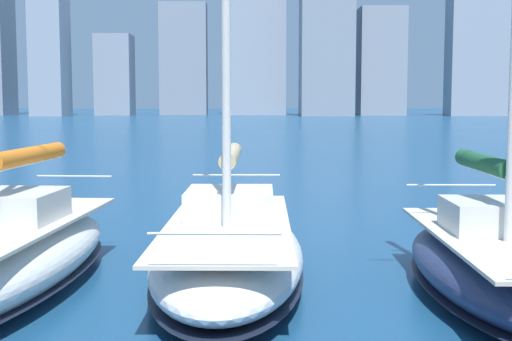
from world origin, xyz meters
name	(u,v)px	position (x,y,z in m)	size (l,w,h in m)	color
city_skyline	(227,37)	(5.10, -159.80, 17.88)	(166.63, 21.60, 48.72)	#90959F
sailboat_forest	(497,262)	(-4.13, -5.77, 0.67)	(2.76, 7.26, 10.52)	navy
sailboat_tan	(229,247)	(0.53, -7.06, 0.69)	(2.99, 8.42, 12.46)	white
sailboat_orange	(10,255)	(4.45, -6.32, 0.71)	(3.00, 8.46, 10.12)	white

